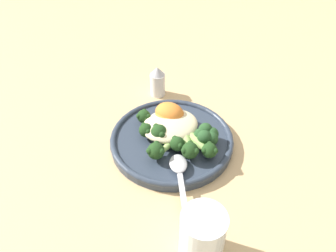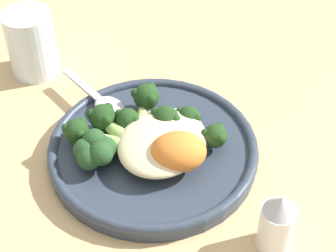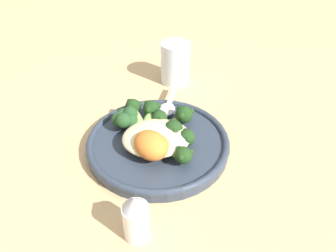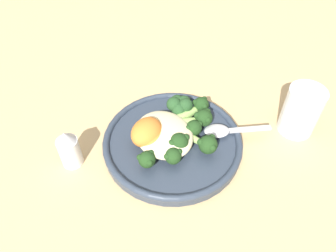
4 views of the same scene
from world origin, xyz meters
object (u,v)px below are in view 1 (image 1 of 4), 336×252
(salt_shaker, at_px, (158,81))
(broccoli_stalk_4, at_px, (178,140))
(sweet_potato_chunk_1, at_px, (170,113))
(water_glass, at_px, (202,236))
(sweet_potato_chunk_0, at_px, (169,118))
(broccoli_stalk_3, at_px, (161,147))
(broccoli_stalk_1, at_px, (157,130))
(quinoa_mound, at_px, (170,125))
(plate, at_px, (172,140))
(spoon, at_px, (179,168))
(broccoli_stalk_5, at_px, (187,143))
(broccoli_stalk_6, at_px, (201,144))
(broccoli_stalk_0, at_px, (156,121))
(kale_tuft, at_px, (207,135))
(broccoli_stalk_2, at_px, (166,132))

(salt_shaker, bearing_deg, broccoli_stalk_4, -103.46)
(sweet_potato_chunk_1, relative_size, water_glass, 0.68)
(sweet_potato_chunk_0, bearing_deg, water_glass, -106.13)
(broccoli_stalk_3, bearing_deg, broccoli_stalk_1, -132.08)
(quinoa_mound, xyz_separation_m, broccoli_stalk_1, (-0.03, 0.00, -0.00))
(plate, height_order, spoon, spoon)
(plate, height_order, broccoli_stalk_5, broccoli_stalk_5)
(broccoli_stalk_4, xyz_separation_m, broccoli_stalk_5, (0.01, -0.02, 0.00))
(broccoli_stalk_6, bearing_deg, plate, -159.32)
(quinoa_mound, bearing_deg, broccoli_stalk_4, -96.17)
(broccoli_stalk_3, height_order, broccoli_stalk_6, broccoli_stalk_3)
(quinoa_mound, bearing_deg, broccoli_stalk_0, 123.78)
(water_glass, bearing_deg, broccoli_stalk_6, 60.03)
(broccoli_stalk_0, distance_m, salt_shaker, 0.13)
(broccoli_stalk_4, bearing_deg, sweet_potato_chunk_0, -148.85)
(quinoa_mound, relative_size, kale_tuft, 2.32)
(broccoli_stalk_0, bearing_deg, broccoli_stalk_2, 143.07)
(broccoli_stalk_5, bearing_deg, broccoli_stalk_6, 73.08)
(broccoli_stalk_2, height_order, sweet_potato_chunk_1, sweet_potato_chunk_1)
(broccoli_stalk_1, relative_size, sweet_potato_chunk_0, 1.46)
(broccoli_stalk_0, bearing_deg, quinoa_mound, 171.92)
(broccoli_stalk_4, xyz_separation_m, broccoli_stalk_6, (0.03, -0.03, -0.00))
(broccoli_stalk_0, height_order, broccoli_stalk_6, same)
(broccoli_stalk_0, xyz_separation_m, broccoli_stalk_6, (0.05, -0.10, 0.00))
(sweet_potato_chunk_1, bearing_deg, water_glass, -106.48)
(broccoli_stalk_4, xyz_separation_m, water_glass, (-0.06, -0.19, 0.01))
(broccoli_stalk_3, bearing_deg, broccoli_stalk_2, -155.74)
(water_glass, bearing_deg, broccoli_stalk_0, 79.71)
(sweet_potato_chunk_1, xyz_separation_m, water_glass, (-0.08, -0.26, 0.00))
(broccoli_stalk_1, relative_size, kale_tuft, 1.93)
(quinoa_mound, relative_size, broccoli_stalk_3, 1.03)
(quinoa_mound, relative_size, spoon, 0.94)
(plate, height_order, broccoli_stalk_6, broccoli_stalk_6)
(salt_shaker, bearing_deg, broccoli_stalk_0, -115.95)
(broccoli_stalk_1, xyz_separation_m, water_glass, (-0.04, -0.23, 0.01))
(broccoli_stalk_5, distance_m, salt_shaker, 0.20)
(quinoa_mound, relative_size, broccoli_stalk_6, 1.08)
(sweet_potato_chunk_0, xyz_separation_m, sweet_potato_chunk_1, (0.00, 0.01, 0.01))
(broccoli_stalk_4, bearing_deg, broccoli_stalk_2, -116.34)
(broccoli_stalk_4, bearing_deg, broccoli_stalk_1, -107.34)
(plate, xyz_separation_m, sweet_potato_chunk_1, (0.01, 0.04, 0.03))
(broccoli_stalk_6, relative_size, kale_tuft, 2.15)
(broccoli_stalk_0, distance_m, kale_tuft, 0.10)
(broccoli_stalk_1, distance_m, sweet_potato_chunk_0, 0.04)
(quinoa_mound, height_order, broccoli_stalk_3, broccoli_stalk_3)
(broccoli_stalk_5, height_order, spoon, broccoli_stalk_5)
(broccoli_stalk_0, relative_size, broccoli_stalk_1, 0.96)
(broccoli_stalk_2, bearing_deg, broccoli_stalk_0, -82.87)
(broccoli_stalk_1, bearing_deg, broccoli_stalk_5, 140.13)
(broccoli_stalk_3, xyz_separation_m, sweet_potato_chunk_0, (0.05, 0.06, 0.00))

